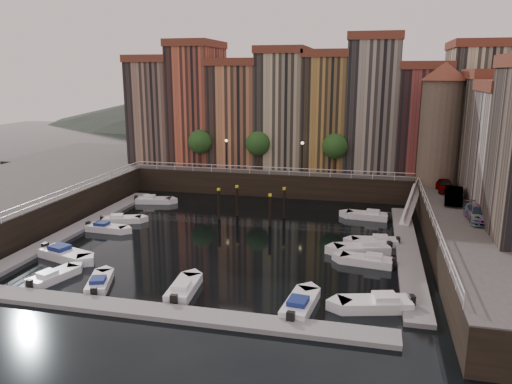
% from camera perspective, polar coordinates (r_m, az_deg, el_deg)
% --- Properties ---
extents(ground, '(200.00, 200.00, 0.00)m').
position_cam_1_polar(ground, '(49.30, -2.35, -5.01)').
color(ground, black).
rests_on(ground, ground).
extents(quay_far, '(80.00, 20.00, 3.00)m').
position_cam_1_polar(quay_far, '(73.50, 3.11, 2.38)').
color(quay_far, black).
rests_on(quay_far, ground).
extents(dock_left, '(2.00, 28.00, 0.35)m').
position_cam_1_polar(dock_left, '(54.88, -19.20, -3.65)').
color(dock_left, gray).
rests_on(dock_left, ground).
extents(dock_right, '(2.00, 28.00, 0.35)m').
position_cam_1_polar(dock_right, '(46.75, 16.92, -6.43)').
color(dock_right, gray).
rests_on(dock_right, ground).
extents(dock_near, '(30.00, 2.00, 0.35)m').
position_cam_1_polar(dock_near, '(34.42, -10.21, -13.42)').
color(dock_near, gray).
rests_on(dock_near, ground).
extents(mountains, '(145.00, 100.00, 18.00)m').
position_cam_1_polar(mountains, '(155.58, 9.42, 10.46)').
color(mountains, '#2D382D').
rests_on(mountains, ground).
extents(far_terrace, '(48.70, 10.30, 17.50)m').
position_cam_1_polar(far_terrace, '(69.30, 5.57, 9.55)').
color(far_terrace, '#93715D').
rests_on(far_terrace, quay_far).
extents(corner_tower, '(5.20, 5.20, 13.80)m').
position_cam_1_polar(corner_tower, '(60.18, 20.39, 7.47)').
color(corner_tower, '#6B5B4C').
rests_on(corner_tower, quay_right).
extents(promenade_trees, '(21.20, 3.20, 5.20)m').
position_cam_1_polar(promenade_trees, '(65.37, 0.78, 5.53)').
color(promenade_trees, black).
rests_on(promenade_trees, quay_far).
extents(street_lamps, '(10.36, 0.36, 4.18)m').
position_cam_1_polar(street_lamps, '(64.43, 0.88, 4.79)').
color(street_lamps, black).
rests_on(street_lamps, quay_far).
extents(railings, '(36.08, 34.04, 0.52)m').
position_cam_1_polar(railings, '(52.82, -0.96, 0.53)').
color(railings, white).
rests_on(railings, ground).
extents(gangway, '(2.78, 8.32, 3.73)m').
position_cam_1_polar(gangway, '(56.84, 17.33, -1.10)').
color(gangway, white).
rests_on(gangway, ground).
extents(mooring_pilings, '(7.20, 3.59, 3.78)m').
position_cam_1_polar(mooring_pilings, '(54.07, -0.43, -1.50)').
color(mooring_pilings, black).
rests_on(mooring_pilings, ground).
extents(boat_left_0, '(5.38, 3.26, 1.21)m').
position_cam_1_polar(boat_left_0, '(46.28, -21.05, -6.66)').
color(boat_left_0, white).
rests_on(boat_left_0, ground).
extents(boat_left_2, '(4.39, 1.77, 1.00)m').
position_cam_1_polar(boat_left_2, '(52.76, -16.79, -3.96)').
color(boat_left_2, white).
rests_on(boat_left_2, ground).
extents(boat_left_3, '(4.32, 2.86, 0.97)m').
position_cam_1_polar(boat_left_3, '(55.36, -15.16, -3.05)').
color(boat_left_3, white).
rests_on(boat_left_3, ground).
extents(boat_left_4, '(4.64, 2.40, 1.04)m').
position_cam_1_polar(boat_left_4, '(62.66, -11.69, -0.92)').
color(boat_left_4, white).
rests_on(boat_left_4, ground).
extents(boat_right_0, '(5.26, 3.05, 1.18)m').
position_cam_1_polar(boat_right_0, '(35.51, 13.61, -12.32)').
color(boat_right_0, white).
rests_on(boat_right_0, ground).
extents(boat_right_1, '(4.64, 2.21, 1.04)m').
position_cam_1_polar(boat_right_1, '(43.03, 12.67, -7.65)').
color(boat_right_1, white).
rests_on(boat_right_1, ground).
extents(boat_right_2, '(5.24, 3.19, 1.17)m').
position_cam_1_polar(boat_right_2, '(45.64, 12.14, -6.33)').
color(boat_right_2, white).
rests_on(boat_right_2, ground).
extents(boat_right_3, '(4.51, 2.22, 1.01)m').
position_cam_1_polar(boat_right_3, '(47.86, 13.48, -5.53)').
color(boat_right_3, white).
rests_on(boat_right_3, ground).
extents(boat_right_4, '(4.83, 2.18, 1.09)m').
position_cam_1_polar(boat_right_4, '(56.11, 12.71, -2.64)').
color(boat_right_4, white).
rests_on(boat_right_4, ground).
extents(boat_near_0, '(2.65, 4.35, 0.98)m').
position_cam_1_polar(boat_near_0, '(42.01, -22.22, -8.93)').
color(boat_near_0, white).
rests_on(boat_near_0, ground).
extents(boat_near_1, '(2.71, 4.22, 0.95)m').
position_cam_1_polar(boat_near_1, '(39.71, -17.46, -9.85)').
color(boat_near_1, white).
rests_on(boat_near_1, ground).
extents(boat_near_2, '(2.04, 4.73, 1.07)m').
position_cam_1_polar(boat_near_2, '(37.22, -8.31, -10.88)').
color(boat_near_2, white).
rests_on(boat_near_2, ground).
extents(boat_near_3, '(2.27, 4.95, 1.12)m').
position_cam_1_polar(boat_near_3, '(34.63, 5.03, -12.70)').
color(boat_near_3, white).
rests_on(boat_near_3, ground).
extents(car_a, '(1.70, 4.00, 1.35)m').
position_cam_1_polar(car_a, '(57.60, 20.78, 0.62)').
color(car_a, gray).
rests_on(car_a, quay_right).
extents(car_b, '(2.19, 4.80, 1.53)m').
position_cam_1_polar(car_b, '(52.87, 21.64, -0.46)').
color(car_b, gray).
rests_on(car_b, quay_right).
extents(car_c, '(1.98, 4.70, 1.35)m').
position_cam_1_polar(car_c, '(47.27, 24.11, -2.37)').
color(car_c, gray).
rests_on(car_c, quay_right).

